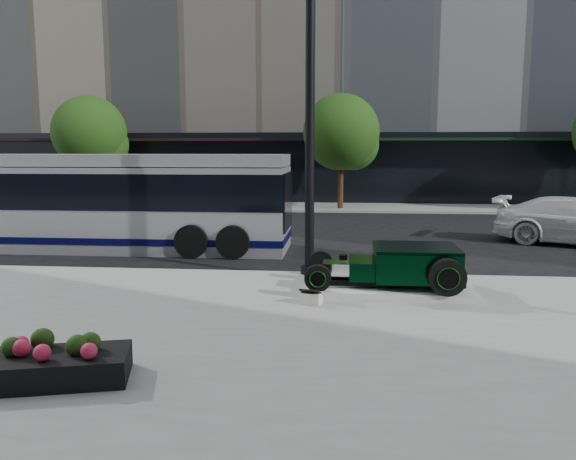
# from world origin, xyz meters

# --- Properties ---
(ground) EXTENTS (120.00, 120.00, 0.00)m
(ground) POSITION_xyz_m (0.00, 0.00, 0.00)
(ground) COLOR black
(ground) RESTS_ON ground
(sidewalk_far) EXTENTS (70.00, 4.00, 0.12)m
(sidewalk_far) POSITION_xyz_m (0.00, 14.00, 0.06)
(sidewalk_far) COLOR gray
(sidewalk_far) RESTS_ON ground
(street_trees) EXTENTS (29.80, 3.80, 5.70)m
(street_trees) POSITION_xyz_m (1.15, 13.07, 3.77)
(street_trees) COLOR black
(street_trees) RESTS_ON sidewalk_far
(display_plinth) EXTENTS (3.40, 1.80, 0.15)m
(display_plinth) POSITION_xyz_m (2.05, -3.69, 0.20)
(display_plinth) COLOR silver
(display_plinth) RESTS_ON sidewalk_near
(hot_rod) EXTENTS (3.22, 2.00, 0.81)m
(hot_rod) POSITION_xyz_m (2.38, -3.69, 0.70)
(hot_rod) COLOR black
(hot_rod) RESTS_ON display_plinth
(info_plaque) EXTENTS (0.46, 0.39, 0.31)m
(info_plaque) POSITION_xyz_m (0.48, -4.84, 0.24)
(info_plaque) COLOR silver
(info_plaque) RESTS_ON sidewalk_near
(lamppost) EXTENTS (0.40, 0.40, 7.31)m
(lamppost) POSITION_xyz_m (0.30, -2.20, 3.50)
(lamppost) COLOR black
(lamppost) RESTS_ON sidewalk_near
(flower_planter) EXTENTS (1.95, 1.31, 0.58)m
(flower_planter) POSITION_xyz_m (-2.56, -8.80, 0.33)
(flower_planter) COLOR black
(flower_planter) RESTS_ON sidewalk_near
(transit_bus) EXTENTS (12.12, 2.88, 2.92)m
(transit_bus) POSITION_xyz_m (-6.57, 1.33, 1.49)
(transit_bus) COLOR #AFB4B9
(transit_bus) RESTS_ON ground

